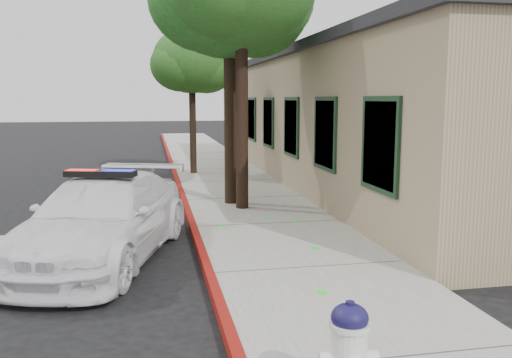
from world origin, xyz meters
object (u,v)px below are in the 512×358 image
at_px(clapboard_building, 378,117).
at_px(fire_hydrant, 349,352).
at_px(street_tree_far, 192,64).
at_px(street_tree_near, 230,0).
at_px(police_car, 103,218).

height_order(clapboard_building, fire_hydrant, clapboard_building).
distance_m(fire_hydrant, street_tree_far, 15.05).
relative_size(street_tree_near, street_tree_far, 1.31).
xyz_separation_m(police_car, street_tree_near, (2.79, 3.84, 4.36)).
bearing_deg(street_tree_near, police_car, -126.01).
distance_m(clapboard_building, police_car, 11.25).
xyz_separation_m(clapboard_building, street_tree_far, (-5.97, 2.01, 1.81)).
bearing_deg(street_tree_far, fire_hydrant, -89.49).
distance_m(police_car, street_tree_near, 6.44).
height_order(fire_hydrant, street_tree_far, street_tree_far).
bearing_deg(street_tree_far, street_tree_near, -85.25).
height_order(street_tree_near, street_tree_far, street_tree_near).
bearing_deg(police_car, clapboard_building, 58.95).
relative_size(fire_hydrant, street_tree_near, 0.14).
relative_size(fire_hydrant, street_tree_far, 0.18).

